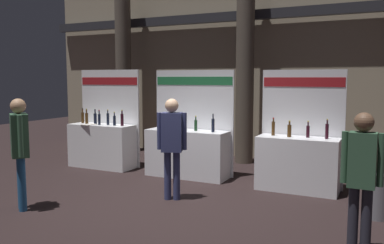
{
  "coord_description": "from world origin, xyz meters",
  "views": [
    {
      "loc": [
        3.28,
        -5.87,
        2.13
      ],
      "look_at": [
        -0.11,
        1.09,
        1.3
      ],
      "focal_mm": 38.07,
      "sensor_mm": 36.0,
      "label": 1
    }
  ],
  "objects_px": {
    "exhibitor_booth_0": "(103,142)",
    "visitor_5": "(172,140)",
    "trash_bin": "(378,196)",
    "exhibitor_booth_2": "(298,159)",
    "visitor_3": "(362,172)",
    "visitor_4": "(20,143)",
    "exhibitor_booth_1": "(188,149)"
  },
  "relations": [
    {
      "from": "visitor_3",
      "to": "trash_bin",
      "type": "bearing_deg",
      "value": -95.19
    },
    {
      "from": "exhibitor_booth_1",
      "to": "visitor_5",
      "type": "relative_size",
      "value": 1.3
    },
    {
      "from": "exhibitor_booth_0",
      "to": "visitor_4",
      "type": "relative_size",
      "value": 1.29
    },
    {
      "from": "exhibitor_booth_0",
      "to": "visitor_5",
      "type": "relative_size",
      "value": 1.31
    },
    {
      "from": "exhibitor_booth_1",
      "to": "exhibitor_booth_2",
      "type": "distance_m",
      "value": 2.39
    },
    {
      "from": "trash_bin",
      "to": "visitor_4",
      "type": "distance_m",
      "value": 5.67
    },
    {
      "from": "trash_bin",
      "to": "visitor_4",
      "type": "bearing_deg",
      "value": -158.35
    },
    {
      "from": "visitor_3",
      "to": "exhibitor_booth_1",
      "type": "bearing_deg",
      "value": -35.07
    },
    {
      "from": "trash_bin",
      "to": "visitor_5",
      "type": "height_order",
      "value": "visitor_5"
    },
    {
      "from": "exhibitor_booth_0",
      "to": "exhibitor_booth_1",
      "type": "bearing_deg",
      "value": 0.89
    },
    {
      "from": "exhibitor_booth_0",
      "to": "trash_bin",
      "type": "bearing_deg",
      "value": -10.33
    },
    {
      "from": "exhibitor_booth_2",
      "to": "visitor_3",
      "type": "relative_size",
      "value": 1.33
    },
    {
      "from": "exhibitor_booth_2",
      "to": "visitor_5",
      "type": "distance_m",
      "value": 2.49
    },
    {
      "from": "trash_bin",
      "to": "visitor_4",
      "type": "xyz_separation_m",
      "value": [
        -5.22,
        -2.07,
        0.75
      ]
    },
    {
      "from": "visitor_3",
      "to": "visitor_4",
      "type": "bearing_deg",
      "value": 7.37
    },
    {
      "from": "visitor_4",
      "to": "visitor_3",
      "type": "bearing_deg",
      "value": -136.3
    },
    {
      "from": "exhibitor_booth_2",
      "to": "visitor_5",
      "type": "xyz_separation_m",
      "value": [
        -1.87,
        -1.59,
        0.47
      ]
    },
    {
      "from": "exhibitor_booth_1",
      "to": "exhibitor_booth_2",
      "type": "relative_size",
      "value": 1.01
    },
    {
      "from": "visitor_3",
      "to": "visitor_4",
      "type": "distance_m",
      "value": 5.09
    },
    {
      "from": "trash_bin",
      "to": "visitor_4",
      "type": "height_order",
      "value": "visitor_4"
    },
    {
      "from": "visitor_3",
      "to": "visitor_4",
      "type": "relative_size",
      "value": 0.96
    },
    {
      "from": "visitor_5",
      "to": "visitor_4",
      "type": "bearing_deg",
      "value": 17.73
    },
    {
      "from": "exhibitor_booth_1",
      "to": "exhibitor_booth_0",
      "type": "bearing_deg",
      "value": -179.11
    },
    {
      "from": "visitor_4",
      "to": "visitor_5",
      "type": "bearing_deg",
      "value": -103.84
    },
    {
      "from": "exhibitor_booth_0",
      "to": "exhibitor_booth_1",
      "type": "height_order",
      "value": "exhibitor_booth_0"
    },
    {
      "from": "exhibitor_booth_0",
      "to": "visitor_3",
      "type": "distance_m",
      "value": 6.48
    },
    {
      "from": "exhibitor_booth_1",
      "to": "visitor_4",
      "type": "bearing_deg",
      "value": -113.78
    },
    {
      "from": "exhibitor_booth_0",
      "to": "trash_bin",
      "type": "distance_m",
      "value": 6.18
    },
    {
      "from": "exhibitor_booth_1",
      "to": "visitor_3",
      "type": "relative_size",
      "value": 1.33
    },
    {
      "from": "trash_bin",
      "to": "visitor_5",
      "type": "bearing_deg",
      "value": -171.05
    },
    {
      "from": "trash_bin",
      "to": "visitor_5",
      "type": "relative_size",
      "value": 0.39
    },
    {
      "from": "exhibitor_booth_1",
      "to": "trash_bin",
      "type": "height_order",
      "value": "exhibitor_booth_1"
    }
  ]
}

